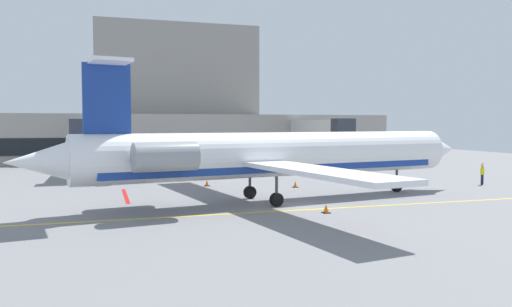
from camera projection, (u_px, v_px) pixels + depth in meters
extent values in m
cube|color=slate|center=(292.00, 206.00, 33.38)|extent=(120.00, 120.00, 0.10)
cube|color=yellow|center=(303.00, 210.00, 31.54)|extent=(108.00, 0.24, 0.01)
cube|color=red|center=(126.00, 196.00, 37.73)|extent=(0.30, 8.00, 0.01)
cube|color=gray|center=(184.00, 137.00, 76.94)|extent=(63.39, 11.67, 6.81)
cube|color=gray|center=(177.00, 71.00, 78.91)|extent=(24.78, 8.17, 13.87)
cube|color=black|center=(191.00, 145.00, 71.39)|extent=(60.86, 0.12, 2.27)
cube|color=silver|center=(86.00, 131.00, 57.61)|extent=(1.40, 20.18, 2.40)
cube|color=#2D333D|center=(83.00, 133.00, 47.12)|extent=(2.40, 2.00, 2.64)
cylinder|color=#4C4C51|center=(89.00, 152.00, 65.97)|extent=(0.44, 0.44, 3.36)
cylinder|color=#4C4C51|center=(84.00, 162.00, 48.91)|extent=(0.44, 0.44, 3.36)
cube|color=silver|center=(315.00, 129.00, 68.94)|extent=(1.40, 14.82, 2.40)
cube|color=#2D333D|center=(343.00, 129.00, 61.02)|extent=(2.40, 2.00, 2.64)
cylinder|color=#4C4C51|center=(299.00, 148.00, 74.75)|extent=(0.44, 0.44, 3.55)
cylinder|color=#4C4C51|center=(337.00, 153.00, 62.81)|extent=(0.44, 0.44, 3.55)
cylinder|color=white|center=(280.00, 154.00, 35.06)|extent=(28.14, 7.61, 3.08)
cube|color=navy|center=(280.00, 166.00, 35.11)|extent=(25.33, 6.85, 0.55)
cone|color=white|center=(438.00, 149.00, 41.80)|extent=(3.83, 3.53, 3.02)
cone|color=white|center=(42.00, 162.00, 28.19)|extent=(4.38, 3.23, 2.62)
cube|color=white|center=(211.00, 155.00, 41.25)|extent=(4.99, 13.09, 0.28)
cube|color=white|center=(319.00, 172.00, 27.09)|extent=(4.99, 13.09, 0.28)
cylinder|color=gray|center=(144.00, 152.00, 33.21)|extent=(3.92, 2.27, 1.69)
cylinder|color=gray|center=(165.00, 157.00, 28.88)|extent=(3.92, 2.27, 1.69)
cube|color=navy|center=(107.00, 99.00, 29.60)|extent=(2.77, 0.69, 4.15)
cube|color=white|center=(106.00, 63.00, 29.47)|extent=(2.93, 5.21, 0.20)
cylinder|color=#3F3F44|center=(397.00, 175.00, 39.93)|extent=(0.20, 0.20, 1.30)
cylinder|color=black|center=(397.00, 186.00, 39.99)|extent=(0.95, 0.49, 0.90)
cylinder|color=#3F3F44|center=(250.00, 180.00, 36.34)|extent=(0.20, 0.20, 1.30)
cylinder|color=black|center=(250.00, 192.00, 36.39)|extent=(0.95, 0.49, 0.90)
cylinder|color=#3F3F44|center=(277.00, 186.00, 32.77)|extent=(0.20, 0.20, 1.30)
cylinder|color=black|center=(277.00, 200.00, 32.82)|extent=(0.95, 0.49, 0.90)
cube|color=#E5B20C|center=(294.00, 161.00, 63.87)|extent=(2.19, 4.24, 0.62)
cube|color=#C3970A|center=(292.00, 155.00, 64.94)|extent=(1.77, 1.78, 0.94)
cylinder|color=black|center=(285.00, 163.00, 65.10)|extent=(0.35, 0.72, 0.70)
cylinder|color=black|center=(298.00, 163.00, 65.46)|extent=(0.35, 0.72, 0.70)
cylinder|color=black|center=(291.00, 165.00, 62.30)|extent=(0.35, 0.72, 0.70)
cylinder|color=black|center=(304.00, 164.00, 62.67)|extent=(0.35, 0.72, 0.70)
cube|color=#1E4CB2|center=(114.00, 177.00, 45.48)|extent=(3.89, 3.28, 0.58)
cube|color=#1A4197|center=(123.00, 167.00, 46.13)|extent=(2.00, 2.11, 0.99)
cylinder|color=black|center=(121.00, 178.00, 47.00)|extent=(0.75, 0.59, 0.70)
cylinder|color=black|center=(131.00, 179.00, 45.73)|extent=(0.75, 0.59, 0.70)
cylinder|color=black|center=(97.00, 180.00, 45.26)|extent=(0.75, 0.59, 0.70)
cylinder|color=black|center=(108.00, 182.00, 44.00)|extent=(0.75, 0.59, 0.70)
cylinder|color=#191E33|center=(482.00, 180.00, 44.56)|extent=(0.18, 0.18, 0.90)
cylinder|color=#191E33|center=(482.00, 180.00, 44.72)|extent=(0.18, 0.18, 0.90)
cylinder|color=yellow|center=(482.00, 171.00, 44.60)|extent=(0.34, 0.34, 0.58)
sphere|color=tan|center=(482.00, 167.00, 44.57)|extent=(0.24, 0.24, 0.24)
cylinder|color=yellow|center=(482.00, 167.00, 44.41)|extent=(0.38, 0.29, 0.50)
cylinder|color=#F2590C|center=(482.00, 165.00, 44.39)|extent=(0.06, 0.06, 0.28)
cylinder|color=yellow|center=(483.00, 167.00, 44.74)|extent=(0.38, 0.29, 0.50)
cylinder|color=#F2590C|center=(483.00, 165.00, 44.73)|extent=(0.06, 0.06, 0.28)
cone|color=orange|center=(207.00, 183.00, 43.62)|extent=(0.36, 0.36, 0.55)
cube|color=black|center=(207.00, 186.00, 43.63)|extent=(0.47, 0.47, 0.04)
cone|color=orange|center=(295.00, 184.00, 42.74)|extent=(0.36, 0.36, 0.55)
cube|color=black|center=(295.00, 187.00, 42.76)|extent=(0.47, 0.47, 0.04)
cone|color=orange|center=(326.00, 208.00, 30.44)|extent=(0.36, 0.36, 0.55)
cube|color=black|center=(326.00, 213.00, 30.45)|extent=(0.47, 0.47, 0.04)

